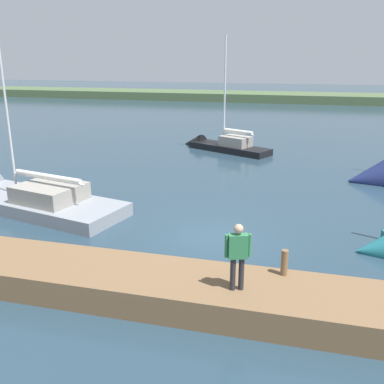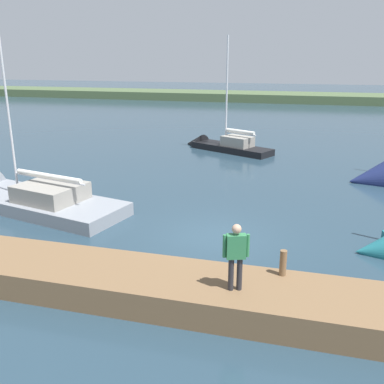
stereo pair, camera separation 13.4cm
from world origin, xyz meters
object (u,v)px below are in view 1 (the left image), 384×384
(sailboat_far_right, at_px, (6,199))
(person_on_dock, at_px, (238,252))
(sailboat_inner_slip, at_px, (219,147))
(mooring_post_far, at_px, (284,263))

(sailboat_far_right, xyz_separation_m, person_on_dock, (-11.66, 6.42, 1.64))
(sailboat_inner_slip, xyz_separation_m, person_on_dock, (-4.54, 20.68, 1.63))
(mooring_post_far, relative_size, sailboat_inner_slip, 0.08)
(sailboat_far_right, height_order, sailboat_inner_slip, sailboat_far_right)
(person_on_dock, bearing_deg, sailboat_inner_slip, -6.48)
(mooring_post_far, xyz_separation_m, sailboat_inner_slip, (5.65, -19.59, -0.96))
(mooring_post_far, xyz_separation_m, person_on_dock, (1.11, 1.09, 0.67))
(sailboat_far_right, height_order, person_on_dock, sailboat_far_right)
(mooring_post_far, relative_size, person_on_dock, 0.41)
(sailboat_far_right, distance_m, person_on_dock, 13.41)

